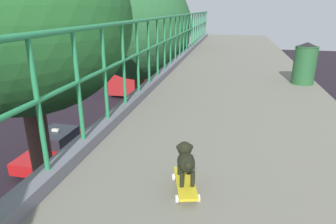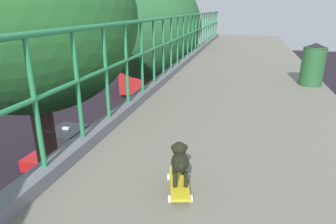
% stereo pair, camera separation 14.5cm
% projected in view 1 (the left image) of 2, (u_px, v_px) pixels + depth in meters
% --- Properties ---
extents(car_green_fifth, '(1.95, 4.04, 1.43)m').
position_uv_depth(car_green_fifth, '(72.00, 195.00, 11.12)').
color(car_green_fifth, '#1B6431').
rests_on(car_green_fifth, ground).
extents(car_red_taxi_sixth, '(1.83, 4.46, 1.52)m').
position_uv_depth(car_red_taxi_sixth, '(54.00, 146.00, 15.10)').
color(car_red_taxi_sixth, red).
rests_on(car_red_taxi_sixth, ground).
extents(car_yellow_cab_seventh, '(1.95, 4.14, 1.55)m').
position_uv_depth(car_yellow_cab_seventh, '(138.00, 121.00, 18.47)').
color(car_yellow_cab_seventh, yellow).
rests_on(car_yellow_cab_seventh, ground).
extents(city_bus, '(2.72, 11.53, 3.44)m').
position_uv_depth(city_bus, '(142.00, 65.00, 29.82)').
color(city_bus, '#B12123').
rests_on(city_bus, ground).
extents(roadside_tree_mid, '(3.86, 3.86, 8.82)m').
position_uv_depth(roadside_tree_mid, '(20.00, 25.00, 5.05)').
color(roadside_tree_mid, '#4C342F').
rests_on(roadside_tree_mid, ground).
extents(roadside_tree_far, '(4.10, 4.10, 8.68)m').
position_uv_depth(roadside_tree_far, '(138.00, 28.00, 11.20)').
color(roadside_tree_far, '#503922').
rests_on(roadside_tree_far, ground).
extents(toy_skateboard, '(0.30, 0.52, 0.09)m').
position_uv_depth(toy_skateboard, '(185.00, 183.00, 2.50)').
color(toy_skateboard, gold).
rests_on(toy_skateboard, overpass_deck).
extents(small_dog, '(0.21, 0.36, 0.30)m').
position_uv_depth(small_dog, '(186.00, 159.00, 2.48)').
color(small_dog, black).
rests_on(small_dog, toy_skateboard).
extents(litter_bin, '(0.44, 0.44, 0.84)m').
position_uv_depth(litter_bin, '(305.00, 63.00, 5.94)').
color(litter_bin, '#275C31').
rests_on(litter_bin, overpass_deck).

